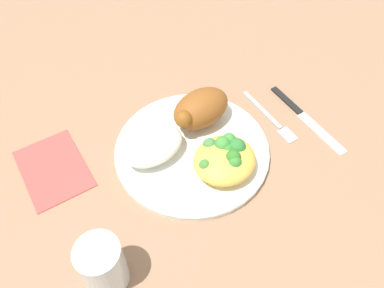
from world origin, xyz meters
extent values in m
plane|color=#9B7457|center=(0.00, 0.00, 0.00)|extent=(2.00, 2.00, 0.00)
cylinder|color=white|center=(0.00, 0.00, 0.01)|extent=(0.26, 0.26, 0.01)
torus|color=white|center=(0.00, 0.00, 0.01)|extent=(0.26, 0.26, 0.01)
ellipsoid|color=brown|center=(-0.05, -0.04, 0.05)|extent=(0.11, 0.07, 0.06)
sphere|color=brown|center=(-0.01, -0.03, 0.06)|extent=(0.03, 0.03, 0.03)
ellipsoid|color=white|center=(0.06, -0.03, 0.03)|extent=(0.11, 0.07, 0.04)
ellipsoid|color=#EFB74A|center=(-0.02, 0.06, 0.03)|extent=(0.10, 0.10, 0.04)
sphere|color=#368E30|center=(-0.03, 0.05, 0.04)|extent=(0.02, 0.02, 0.02)
sphere|color=#4A8642|center=(-0.01, 0.03, 0.04)|extent=(0.02, 0.02, 0.02)
sphere|color=#458637|center=(0.02, 0.06, 0.04)|extent=(0.02, 0.02, 0.02)
sphere|color=#44933E|center=(-0.03, 0.04, 0.05)|extent=(0.03, 0.03, 0.03)
sphere|color=#367E28|center=(-0.02, 0.07, 0.05)|extent=(0.02, 0.02, 0.02)
sphere|color=#45923B|center=(-0.04, 0.04, 0.05)|extent=(0.02, 0.02, 0.02)
sphere|color=#3D8935|center=(-0.02, 0.08, 0.04)|extent=(0.02, 0.02, 0.02)
sphere|color=#328138|center=(-0.04, 0.06, 0.04)|extent=(0.03, 0.03, 0.03)
cube|color=#B2B2B7|center=(-0.17, 0.00, 0.00)|extent=(0.02, 0.11, 0.01)
cube|color=#B2B2B7|center=(-0.16, 0.07, 0.00)|extent=(0.03, 0.04, 0.00)
cube|color=black|center=(-0.22, 0.01, 0.00)|extent=(0.02, 0.08, 0.01)
cube|color=silver|center=(-0.21, 0.11, 0.00)|extent=(0.03, 0.11, 0.00)
cylinder|color=silver|center=(0.22, 0.10, 0.04)|extent=(0.06, 0.06, 0.09)
cube|color=#DB4C47|center=(0.20, -0.11, 0.00)|extent=(0.11, 0.15, 0.00)
camera|label=1|loc=(0.24, 0.31, 0.52)|focal=35.40mm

